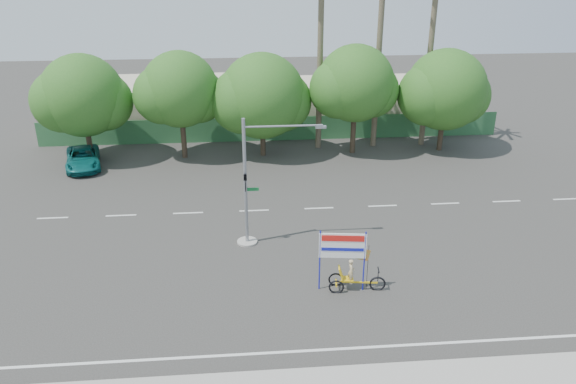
{
  "coord_description": "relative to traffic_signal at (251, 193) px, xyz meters",
  "views": [
    {
      "loc": [
        -2.59,
        -23.04,
        14.79
      ],
      "look_at": [
        -0.38,
        2.69,
        3.5
      ],
      "focal_mm": 35.0,
      "sensor_mm": 36.0,
      "label": 1
    }
  ],
  "objects": [
    {
      "name": "ground",
      "position": [
        2.2,
        -3.98,
        -2.92
      ],
      "size": [
        120.0,
        120.0,
        0.0
      ],
      "primitive_type": "plane",
      "color": "#33302D",
      "rests_on": "ground"
    },
    {
      "name": "palm_tall",
      "position": [
        10.2,
        15.52,
        7.55
      ],
      "size": [
        3.73,
        3.79,
        17.45
      ],
      "color": "#70604C",
      "rests_on": "ground"
    },
    {
      "name": "tree_right",
      "position": [
        8.15,
        14.02,
        2.32
      ],
      "size": [
        6.9,
        5.8,
        8.36
      ],
      "color": "#473828",
      "rests_on": "ground"
    },
    {
      "name": "tree_center",
      "position": [
        1.14,
        14.02,
        1.55
      ],
      "size": [
        7.62,
        6.4,
        7.85
      ],
      "color": "#473828",
      "rests_on": "ground"
    },
    {
      "name": "fence",
      "position": [
        2.2,
        17.52,
        -1.92
      ],
      "size": [
        38.0,
        0.08,
        2.0
      ],
      "primitive_type": "cube",
      "color": "#336B3D",
      "rests_on": "ground"
    },
    {
      "name": "trike_billboard",
      "position": [
        4.3,
        -4.97,
        -1.67
      ],
      "size": [
        3.15,
        0.91,
        3.11
      ],
      "rotation": [
        0.0,
        0.0,
        -0.13
      ],
      "color": "black",
      "rests_on": "ground"
    },
    {
      "name": "tree_far_right",
      "position": [
        15.15,
        14.02,
        1.73
      ],
      "size": [
        7.38,
        6.2,
        7.94
      ],
      "color": "#473828",
      "rests_on": "ground"
    },
    {
      "name": "building_left",
      "position": [
        -7.8,
        22.02,
        -0.92
      ],
      "size": [
        12.0,
        8.0,
        4.0
      ],
      "primitive_type": "cube",
      "color": "beige",
      "rests_on": "ground"
    },
    {
      "name": "palm_mid",
      "position": [
        14.2,
        15.52,
        6.48
      ],
      "size": [
        3.73,
        3.79,
        15.45
      ],
      "color": "#70604C",
      "rests_on": "ground"
    },
    {
      "name": "building_right",
      "position": [
        10.2,
        22.02,
        -1.12
      ],
      "size": [
        14.0,
        8.0,
        3.6
      ],
      "primitive_type": "cube",
      "color": "beige",
      "rests_on": "ground"
    },
    {
      "name": "pickup_truck",
      "position": [
        -12.0,
        12.49,
        -2.22
      ],
      "size": [
        3.44,
        5.43,
        1.4
      ],
      "primitive_type": "imported",
      "rotation": [
        0.0,
        0.0,
        0.24
      ],
      "color": "#0D605F",
      "rests_on": "ground"
    },
    {
      "name": "traffic_signal",
      "position": [
        0.0,
        0.0,
        0.0
      ],
      "size": [
        4.72,
        1.1,
        7.0
      ],
      "color": "gray",
      "rests_on": "ground"
    },
    {
      "name": "tree_far_left",
      "position": [
        -11.85,
        14.02,
        1.84
      ],
      "size": [
        7.14,
        6.0,
        7.96
      ],
      "color": "#473828",
      "rests_on": "ground"
    },
    {
      "name": "palm_short",
      "position": [
        5.7,
        15.52,
        5.94
      ],
      "size": [
        3.73,
        3.79,
        14.45
      ],
      "color": "#70604C",
      "rests_on": "ground"
    },
    {
      "name": "tree_left",
      "position": [
        -4.85,
        14.02,
        2.14
      ],
      "size": [
        6.66,
        5.6,
        8.07
      ],
      "color": "#473828",
      "rests_on": "ground"
    }
  ]
}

